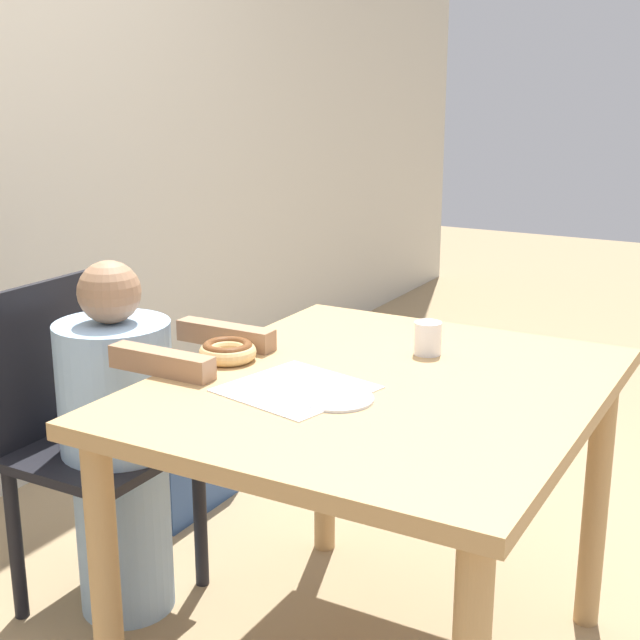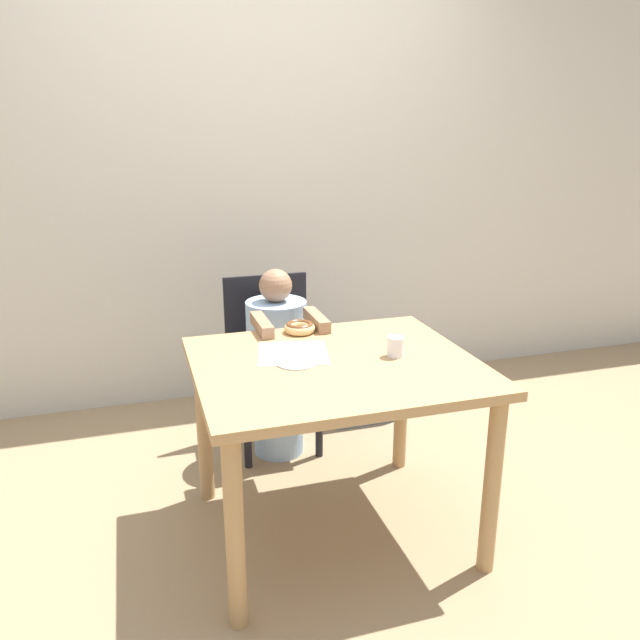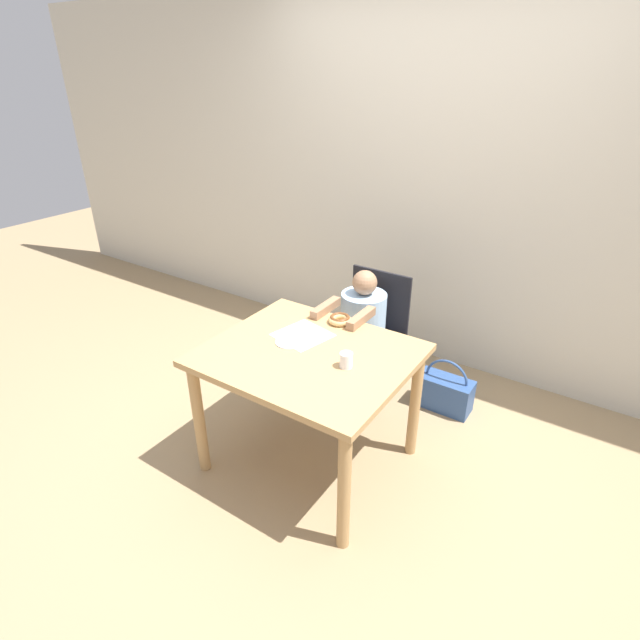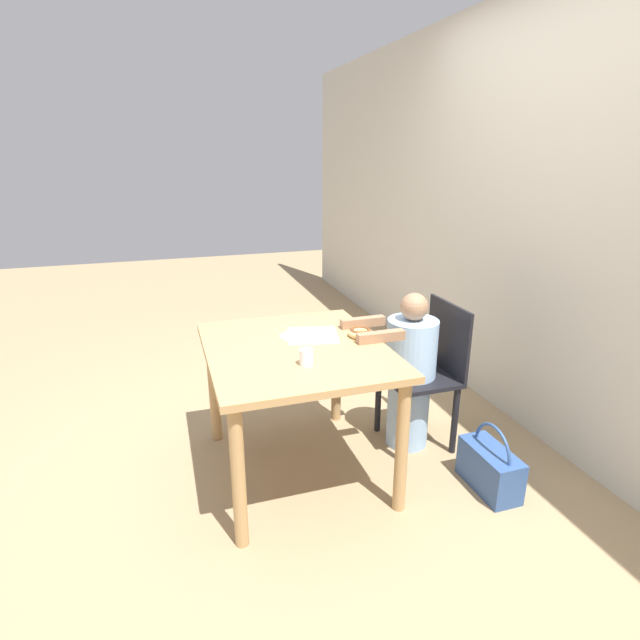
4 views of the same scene
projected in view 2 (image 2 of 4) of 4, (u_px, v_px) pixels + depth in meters
The scene contains 10 objects.
ground_plane at pixel (334, 529), 2.46m from camera, with size 12.00×12.00×0.00m, color #997F5B.
wall_back at pixel (251, 177), 3.43m from camera, with size 8.00×0.05×2.50m.
dining_table at pixel (335, 388), 2.28m from camera, with size 1.01×0.87×0.71m.
chair at pixel (272, 359), 3.02m from camera, with size 0.41×0.38×0.83m.
child_figure at pixel (278, 366), 2.92m from camera, with size 0.29×0.51×0.91m.
donut at pixel (300, 327), 2.56m from camera, with size 0.13×0.13×0.04m.
napkin at pixel (293, 353), 2.33m from camera, with size 0.31×0.31×0.00m.
handbag at pixel (362, 399), 3.35m from camera, with size 0.35×0.16×0.36m.
cup at pixel (395, 347), 2.29m from camera, with size 0.06×0.06×0.08m.
plate at pixel (296, 363), 2.23m from camera, with size 0.15×0.15×0.01m.
Camera 2 is at (-0.67, -1.99, 1.52)m, focal length 35.00 mm.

